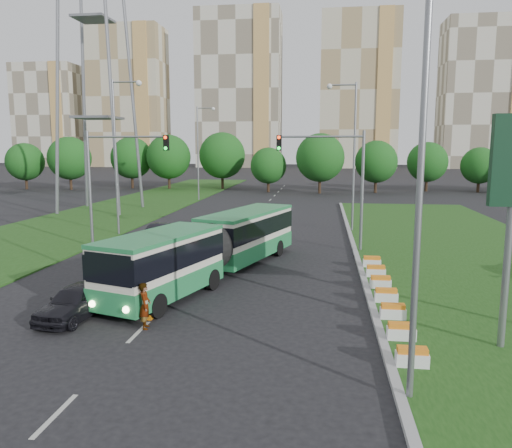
# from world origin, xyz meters

# --- Properties ---
(ground) EXTENTS (360.00, 360.00, 0.00)m
(ground) POSITION_xyz_m (0.00, 0.00, 0.00)
(ground) COLOR black
(ground) RESTS_ON ground
(grass_median) EXTENTS (14.00, 60.00, 0.15)m
(grass_median) POSITION_xyz_m (13.00, 8.00, 0.07)
(grass_median) COLOR #1B4213
(grass_median) RESTS_ON ground
(median_kerb) EXTENTS (0.30, 60.00, 0.18)m
(median_kerb) POSITION_xyz_m (6.05, 8.00, 0.09)
(median_kerb) COLOR #979797
(median_kerb) RESTS_ON ground
(left_verge) EXTENTS (12.00, 110.00, 0.10)m
(left_verge) POSITION_xyz_m (-18.00, 25.00, 0.05)
(left_verge) COLOR #1B4213
(left_verge) RESTS_ON ground
(lane_markings) EXTENTS (0.20, 100.00, 0.01)m
(lane_markings) POSITION_xyz_m (-3.00, 20.00, 0.00)
(lane_markings) COLOR #ABACA5
(lane_markings) RESTS_ON ground
(flower_planters) EXTENTS (1.10, 13.70, 0.60)m
(flower_planters) POSITION_xyz_m (6.70, -1.40, 0.45)
(flower_planters) COLOR silver
(flower_planters) RESTS_ON grass_median
(traffic_mast_median) EXTENTS (5.76, 0.32, 8.00)m
(traffic_mast_median) POSITION_xyz_m (4.78, 10.00, 5.35)
(traffic_mast_median) COLOR gray
(traffic_mast_median) RESTS_ON ground
(traffic_mast_left) EXTENTS (5.76, 0.32, 8.00)m
(traffic_mast_left) POSITION_xyz_m (-10.38, 9.00, 5.35)
(traffic_mast_left) COLOR gray
(traffic_mast_left) RESTS_ON ground
(street_lamps) EXTENTS (36.00, 60.00, 12.00)m
(street_lamps) POSITION_xyz_m (-3.00, 10.00, 6.00)
(street_lamps) COLOR gray
(street_lamps) RESTS_ON ground
(tree_line) EXTENTS (120.00, 8.00, 9.00)m
(tree_line) POSITION_xyz_m (10.00, 55.00, 4.50)
(tree_line) COLOR #164F15
(tree_line) RESTS_ON ground
(apartment_tower_west) EXTENTS (26.00, 15.00, 48.00)m
(apartment_tower_west) POSITION_xyz_m (-65.00, 150.00, 24.00)
(apartment_tower_west) COLOR beige
(apartment_tower_west) RESTS_ON ground
(apartment_tower_cwest) EXTENTS (28.00, 15.00, 52.00)m
(apartment_tower_cwest) POSITION_xyz_m (-25.00, 150.00, 26.00)
(apartment_tower_cwest) COLOR beige
(apartment_tower_cwest) RESTS_ON ground
(apartment_tower_ceast) EXTENTS (25.00, 15.00, 50.00)m
(apartment_tower_ceast) POSITION_xyz_m (15.00, 150.00, 25.00)
(apartment_tower_ceast) COLOR beige
(apartment_tower_ceast) RESTS_ON ground
(apartment_tower_east) EXTENTS (27.00, 15.00, 47.00)m
(apartment_tower_east) POSITION_xyz_m (55.00, 150.00, 23.50)
(apartment_tower_east) COLOR beige
(apartment_tower_east) RESTS_ON ground
(midrise_west) EXTENTS (22.00, 14.00, 36.00)m
(midrise_west) POSITION_xyz_m (-95.00, 150.00, 18.00)
(midrise_west) COLOR beige
(midrise_west) RESTS_ON ground
(articulated_bus) EXTENTS (2.56, 16.45, 2.71)m
(articulated_bus) POSITION_xyz_m (-2.12, 2.44, 1.66)
(articulated_bus) COLOR beige
(articulated_bus) RESTS_ON ground
(car_left_near) EXTENTS (2.14, 4.29, 1.40)m
(car_left_near) POSITION_xyz_m (-6.10, -4.82, 0.70)
(car_left_near) COLOR black
(car_left_near) RESTS_ON ground
(car_left_far) EXTENTS (2.03, 4.15, 1.31)m
(car_left_far) POSITION_xyz_m (-8.16, 11.76, 0.65)
(car_left_far) COLOR black
(car_left_far) RESTS_ON ground
(pedestrian) EXTENTS (0.57, 0.74, 1.81)m
(pedestrian) POSITION_xyz_m (-2.86, -5.58, 0.90)
(pedestrian) COLOR gray
(pedestrian) RESTS_ON ground
(shopping_trolley) EXTENTS (0.40, 0.42, 0.68)m
(shopping_trolley) POSITION_xyz_m (-3.14, -4.57, 0.34)
(shopping_trolley) COLOR orange
(shopping_trolley) RESTS_ON ground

